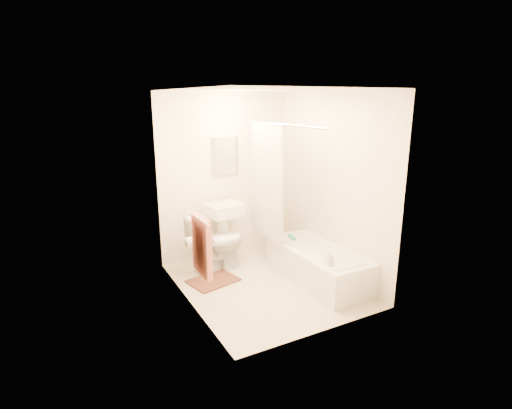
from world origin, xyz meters
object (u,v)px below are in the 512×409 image
sink (224,230)px  bath_mat (213,280)px  toilet (217,243)px  bathtub (318,264)px  soap_bottle (330,258)px

sink → bath_mat: bearing=-135.3°
toilet → bathtub: size_ratio=0.52×
bathtub → bath_mat: bearing=153.8°
soap_bottle → bathtub: bearing=67.3°
toilet → bath_mat: 0.55m
bathtub → soap_bottle: bearing=-112.7°
bath_mat → soap_bottle: size_ratio=3.51×
sink → bathtub: 1.44m
sink → soap_bottle: 1.74m
toilet → bath_mat: size_ratio=1.30×
soap_bottle → bath_mat: bearing=133.7°
sink → bathtub: sink is taller
bath_mat → soap_bottle: (1.02, -1.07, 0.50)m
sink → bath_mat: size_ratio=1.58×
toilet → bath_mat: (-0.20, -0.34, -0.37)m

